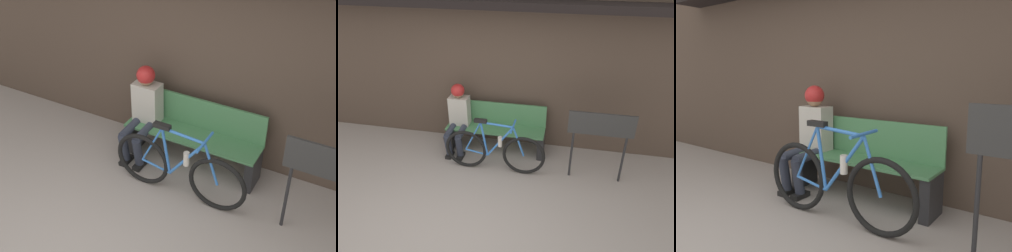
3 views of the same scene
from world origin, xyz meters
The scene contains 6 objects.
ground_plane centered at (0.00, 0.00, 0.00)m, with size 24.00×24.00×0.00m, color gray.
storefront_wall centered at (0.00, 2.46, 1.66)m, with size 12.00×0.56×3.20m.
park_bench_near centered at (0.18, 2.11, 0.41)m, with size 1.72×0.42×0.86m.
bicycle centered at (0.30, 1.48, 0.37)m, with size 1.64×0.40×0.93m.
person_seated centered at (-0.46, 2.00, 0.70)m, with size 0.34×0.62×1.22m.
signboard centered at (1.89, 1.58, 0.88)m, with size 0.96×0.04×1.16m.
Camera 2 is at (1.36, -2.76, 3.31)m, focal length 35.00 mm.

